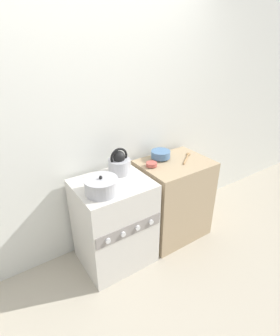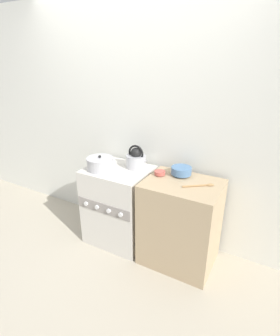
# 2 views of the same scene
# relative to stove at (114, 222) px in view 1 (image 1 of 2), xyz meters

# --- Properties ---
(ground_plane) EXTENTS (12.00, 12.00, 0.00)m
(ground_plane) POSITION_rel_stove_xyz_m (0.00, -0.27, -0.42)
(ground_plane) COLOR #B2A893
(wall_back) EXTENTS (7.00, 0.06, 2.50)m
(wall_back) POSITION_rel_stove_xyz_m (0.00, 0.35, 0.83)
(wall_back) COLOR silver
(wall_back) RESTS_ON ground_plane
(stove) EXTENTS (0.64, 0.57, 0.85)m
(stove) POSITION_rel_stove_xyz_m (0.00, 0.00, 0.00)
(stove) COLOR beige
(stove) RESTS_ON ground_plane
(counter) EXTENTS (0.69, 0.54, 0.86)m
(counter) POSITION_rel_stove_xyz_m (0.70, -0.00, 0.00)
(counter) COLOR tan
(counter) RESTS_ON ground_plane
(kettle) EXTENTS (0.25, 0.20, 0.24)m
(kettle) POSITION_rel_stove_xyz_m (0.15, 0.12, 0.51)
(kettle) COLOR #B2B2B7
(kettle) RESTS_ON stove
(cooking_pot) EXTENTS (0.27, 0.27, 0.15)m
(cooking_pot) POSITION_rel_stove_xyz_m (-0.14, -0.10, 0.49)
(cooking_pot) COLOR #B2B2B7
(cooking_pot) RESTS_ON stove
(enamel_bowl) EXTENTS (0.19, 0.19, 0.08)m
(enamel_bowl) POSITION_rel_stove_xyz_m (0.63, 0.14, 0.48)
(enamel_bowl) COLOR #4C729E
(enamel_bowl) RESTS_ON counter
(small_ceramic_bowl) EXTENTS (0.10, 0.10, 0.04)m
(small_ceramic_bowl) POSITION_rel_stove_xyz_m (0.45, 0.05, 0.46)
(small_ceramic_bowl) COLOR #B75147
(small_ceramic_bowl) RESTS_ON counter
(wooden_spoon) EXTENTS (0.25, 0.20, 0.02)m
(wooden_spoon) POSITION_rel_stove_xyz_m (0.87, 0.01, 0.44)
(wooden_spoon) COLOR #A37A4C
(wooden_spoon) RESTS_ON counter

